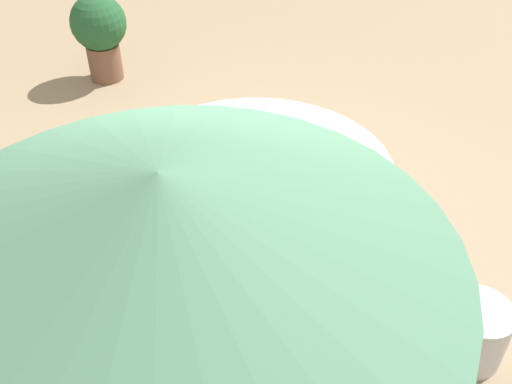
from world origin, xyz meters
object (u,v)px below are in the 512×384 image
object	(u,v)px
throw_pillow_0	(226,121)
throw_pillow_1	(170,163)
planter	(100,31)
patio_umbrella	(164,222)
throw_pillow_2	(233,211)
side_table	(473,332)
round_bed	(256,197)

from	to	relation	value
throw_pillow_0	throw_pillow_1	world-z (taller)	throw_pillow_0
throw_pillow_0	planter	size ratio (longest dim) A/B	0.55
patio_umbrella	planter	xyz separation A→B (m)	(-1.06, 4.93, -1.38)
throw_pillow_0	patio_umbrella	size ratio (longest dim) A/B	0.25
throw_pillow_2	patio_umbrella	distance (m)	1.99
throw_pillow_1	side_table	xyz separation A→B (m)	(1.95, -1.35, -0.50)
patio_umbrella	planter	distance (m)	5.22
throw_pillow_0	patio_umbrella	distance (m)	2.93
round_bed	throw_pillow_0	size ratio (longest dim) A/B	3.94
throw_pillow_2	planter	xyz separation A→B (m)	(-1.34, 3.41, -0.11)
throw_pillow_0	throw_pillow_2	distance (m)	1.13
planter	side_table	xyz separation A→B (m)	(2.85, -4.17, -0.38)
round_bed	throw_pillow_0	bearing A→B (deg)	111.75
throw_pillow_2	patio_umbrella	xyz separation A→B (m)	(-0.28, -1.52, 1.26)
patio_umbrella	side_table	world-z (taller)	patio_umbrella
throw_pillow_1	patio_umbrella	size ratio (longest dim) A/B	0.25
round_bed	planter	distance (m)	3.21
planter	round_bed	bearing A→B (deg)	-61.08
round_bed	side_table	distance (m)	1.89
throw_pillow_1	throw_pillow_2	size ratio (longest dim) A/B	1.05
throw_pillow_2	planter	distance (m)	3.67
throw_pillow_2	round_bed	bearing A→B (deg)	71.37
throw_pillow_1	side_table	size ratio (longest dim) A/B	1.21
throw_pillow_2	throw_pillow_0	bearing A→B (deg)	90.16
patio_umbrella	side_table	distance (m)	2.61
throw_pillow_0	side_table	size ratio (longest dim) A/B	1.24
throw_pillow_0	side_table	xyz separation A→B (m)	(1.50, -1.89, -0.51)
throw_pillow_0	planter	distance (m)	2.65
throw_pillow_0	side_table	world-z (taller)	throw_pillow_0
round_bed	throw_pillow_2	world-z (taller)	throw_pillow_2
patio_umbrella	throw_pillow_2	bearing A→B (deg)	79.48
round_bed	throw_pillow_1	size ratio (longest dim) A/B	4.04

